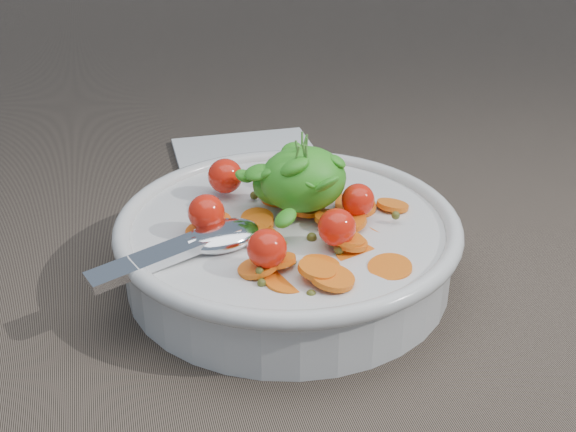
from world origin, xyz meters
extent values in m
plane|color=brown|center=(0.00, 0.00, 0.00)|extent=(6.00, 6.00, 0.00)
cylinder|color=silver|center=(-0.02, -0.03, 0.02)|extent=(0.24, 0.24, 0.05)
torus|color=silver|center=(-0.02, -0.03, 0.05)|extent=(0.25, 0.25, 0.01)
cylinder|color=silver|center=(-0.02, -0.03, 0.00)|extent=(0.12, 0.12, 0.01)
cylinder|color=brown|center=(-0.02, -0.03, 0.02)|extent=(0.21, 0.21, 0.03)
cylinder|color=orange|center=(-0.01, -0.11, 0.05)|extent=(0.04, 0.04, 0.01)
cylinder|color=orange|center=(-0.04, -0.02, 0.05)|extent=(0.03, 0.03, 0.01)
cylinder|color=orange|center=(-0.02, 0.01, 0.05)|extent=(0.04, 0.04, 0.01)
cylinder|color=orange|center=(-0.05, -0.09, 0.05)|extent=(0.03, 0.03, 0.01)
cylinder|color=orange|center=(-0.04, -0.08, 0.05)|extent=(0.04, 0.04, 0.01)
cylinder|color=orange|center=(0.01, -0.07, 0.05)|extent=(0.04, 0.04, 0.01)
cylinder|color=orange|center=(0.01, -0.07, 0.05)|extent=(0.04, 0.04, 0.02)
cylinder|color=orange|center=(0.00, -0.02, 0.05)|extent=(0.04, 0.04, 0.01)
cylinder|color=orange|center=(0.01, -0.04, 0.05)|extent=(0.04, 0.04, 0.01)
cylinder|color=orange|center=(0.05, -0.05, 0.04)|extent=(0.04, 0.04, 0.01)
cylinder|color=orange|center=(0.03, -0.02, 0.05)|extent=(0.04, 0.04, 0.01)
cylinder|color=orange|center=(0.06, -0.03, 0.05)|extent=(0.03, 0.03, 0.01)
cylinder|color=orange|center=(-0.05, -0.05, 0.05)|extent=(0.03, 0.03, 0.01)
cylinder|color=orange|center=(-0.02, -0.10, 0.05)|extent=(0.03, 0.03, 0.01)
cylinder|color=orange|center=(0.02, -0.05, 0.05)|extent=(0.03, 0.03, 0.01)
cylinder|color=orange|center=(0.01, -0.08, 0.04)|extent=(0.04, 0.04, 0.01)
cylinder|color=orange|center=(-0.01, -0.09, 0.05)|extent=(0.03, 0.03, 0.01)
cylinder|color=orange|center=(0.00, 0.01, 0.05)|extent=(0.03, 0.03, 0.01)
cylinder|color=orange|center=(0.00, 0.00, 0.05)|extent=(0.03, 0.03, 0.01)
cylinder|color=orange|center=(-0.04, -0.03, 0.05)|extent=(0.03, 0.03, 0.01)
cylinder|color=orange|center=(-0.08, -0.03, 0.05)|extent=(0.03, 0.03, 0.01)
cylinder|color=orange|center=(0.03, -0.10, 0.05)|extent=(0.04, 0.04, 0.01)
cylinder|color=orange|center=(-0.07, -0.03, 0.05)|extent=(0.02, 0.02, 0.01)
cylinder|color=orange|center=(-0.04, -0.10, 0.04)|extent=(0.04, 0.04, 0.01)
sphere|color=#4F521B|center=(-0.03, -0.07, 0.05)|extent=(0.00, 0.00, 0.00)
sphere|color=#4F521B|center=(0.02, -0.05, 0.05)|extent=(0.01, 0.01, 0.01)
sphere|color=#4F521B|center=(0.01, -0.01, 0.05)|extent=(0.01, 0.01, 0.01)
sphere|color=#4F521B|center=(0.02, -0.03, 0.05)|extent=(0.01, 0.01, 0.01)
sphere|color=#4F521B|center=(-0.07, -0.01, 0.05)|extent=(0.01, 0.01, 0.01)
sphere|color=#4F521B|center=(-0.04, 0.01, 0.05)|extent=(0.01, 0.01, 0.01)
sphere|color=#4F521B|center=(-0.04, 0.06, 0.05)|extent=(0.00, 0.00, 0.00)
sphere|color=#4F521B|center=(-0.03, -0.08, 0.04)|extent=(0.01, 0.01, 0.01)
sphere|color=#4F521B|center=(-0.06, -0.10, 0.05)|extent=(0.01, 0.01, 0.01)
sphere|color=#4F521B|center=(-0.03, -0.12, 0.04)|extent=(0.01, 0.01, 0.01)
sphere|color=#4F521B|center=(0.00, -0.08, 0.05)|extent=(0.01, 0.01, 0.01)
sphere|color=#4F521B|center=(0.03, 0.03, 0.05)|extent=(0.01, 0.01, 0.01)
sphere|color=#4F521B|center=(-0.04, 0.07, 0.05)|extent=(0.01, 0.01, 0.01)
sphere|color=#4F521B|center=(0.04, 0.04, 0.05)|extent=(0.01, 0.01, 0.01)
sphere|color=#4F521B|center=(-0.06, -0.10, 0.05)|extent=(0.01, 0.01, 0.01)
sphere|color=#4F521B|center=(-0.02, -0.09, 0.05)|extent=(0.01, 0.01, 0.01)
sphere|color=#4F521B|center=(0.05, -0.05, 0.05)|extent=(0.01, 0.01, 0.01)
sphere|color=#4F521B|center=(-0.01, -0.06, 0.05)|extent=(0.01, 0.01, 0.01)
sphere|color=#4F521B|center=(-0.06, -0.02, 0.05)|extent=(0.01, 0.01, 0.01)
sphere|color=red|center=(0.03, -0.04, 0.06)|extent=(0.02, 0.02, 0.02)
sphere|color=red|center=(0.00, 0.03, 0.06)|extent=(0.03, 0.03, 0.03)
sphere|color=red|center=(-0.05, 0.03, 0.06)|extent=(0.03, 0.03, 0.03)
sphere|color=red|center=(-0.08, -0.03, 0.06)|extent=(0.03, 0.03, 0.03)
sphere|color=red|center=(-0.05, -0.09, 0.06)|extent=(0.03, 0.03, 0.03)
sphere|color=red|center=(0.00, -0.07, 0.06)|extent=(0.03, 0.03, 0.03)
ellipsoid|color=green|center=(-0.01, -0.02, 0.07)|extent=(0.06, 0.05, 0.05)
ellipsoid|color=green|center=(-0.02, -0.01, 0.07)|extent=(0.04, 0.04, 0.03)
ellipsoid|color=green|center=(0.00, -0.01, 0.08)|extent=(0.03, 0.03, 0.02)
ellipsoid|color=green|center=(-0.02, -0.03, 0.09)|extent=(0.02, 0.02, 0.01)
ellipsoid|color=green|center=(-0.01, -0.04, 0.08)|extent=(0.03, 0.03, 0.02)
ellipsoid|color=green|center=(0.02, -0.03, 0.09)|extent=(0.02, 0.02, 0.01)
ellipsoid|color=green|center=(-0.04, -0.01, 0.08)|extent=(0.03, 0.03, 0.02)
ellipsoid|color=green|center=(-0.02, -0.03, 0.09)|extent=(0.03, 0.02, 0.02)
ellipsoid|color=green|center=(-0.02, -0.03, 0.08)|extent=(0.02, 0.02, 0.02)
ellipsoid|color=green|center=(0.00, -0.02, 0.09)|extent=(0.02, 0.02, 0.01)
ellipsoid|color=green|center=(0.01, -0.02, 0.08)|extent=(0.03, 0.03, 0.02)
ellipsoid|color=green|center=(-0.04, 0.00, 0.07)|extent=(0.02, 0.02, 0.02)
ellipsoid|color=green|center=(0.00, -0.02, 0.09)|extent=(0.02, 0.02, 0.02)
ellipsoid|color=green|center=(-0.03, -0.05, 0.06)|extent=(0.03, 0.03, 0.02)
ellipsoid|color=green|center=(0.00, -0.05, 0.08)|extent=(0.02, 0.02, 0.02)
ellipsoid|color=green|center=(-0.02, -0.02, 0.08)|extent=(0.02, 0.02, 0.01)
ellipsoid|color=green|center=(0.00, -0.02, 0.09)|extent=(0.02, 0.02, 0.01)
ellipsoid|color=green|center=(-0.01, 0.01, 0.09)|extent=(0.02, 0.02, 0.02)
ellipsoid|color=green|center=(-0.03, -0.02, 0.08)|extent=(0.03, 0.03, 0.02)
ellipsoid|color=green|center=(0.00, -0.02, 0.08)|extent=(0.03, 0.03, 0.01)
cylinder|color=#4C8C33|center=(-0.01, -0.03, 0.09)|extent=(0.01, 0.01, 0.04)
cylinder|color=#4C8C33|center=(-0.01, -0.01, 0.09)|extent=(0.02, 0.01, 0.04)
cylinder|color=#4C8C33|center=(-0.01, -0.03, 0.09)|extent=(0.00, 0.00, 0.04)
cylinder|color=#4C8C33|center=(-0.01, -0.02, 0.09)|extent=(0.01, 0.01, 0.04)
cylinder|color=#4C8C33|center=(-0.01, -0.03, 0.09)|extent=(0.01, 0.01, 0.04)
cylinder|color=#4C8C33|center=(0.00, -0.01, 0.09)|extent=(0.00, 0.01, 0.04)
cylinder|color=#4C8C33|center=(-0.02, -0.03, 0.09)|extent=(0.01, 0.00, 0.04)
ellipsoid|color=silver|center=(-0.07, -0.04, 0.05)|extent=(0.06, 0.05, 0.02)
cube|color=silver|center=(-0.11, -0.06, 0.05)|extent=(0.11, 0.05, 0.02)
cylinder|color=silver|center=(-0.09, -0.05, 0.05)|extent=(0.02, 0.01, 0.01)
cube|color=white|center=(0.00, 0.19, 0.00)|extent=(0.14, 0.12, 0.01)
camera|label=1|loc=(-0.13, -0.47, 0.29)|focal=45.00mm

